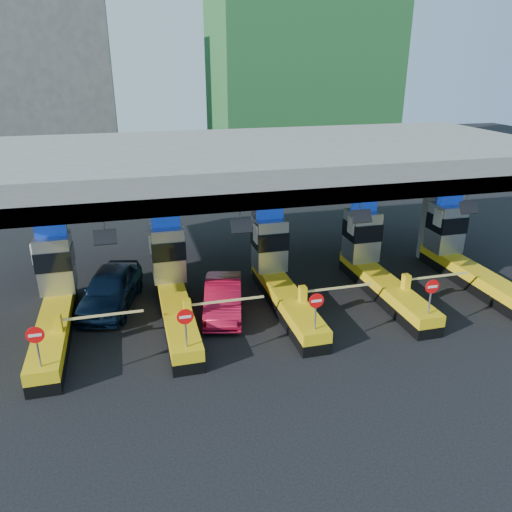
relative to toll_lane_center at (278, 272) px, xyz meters
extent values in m
plane|color=black|center=(0.00, -0.28, -1.40)|extent=(120.00, 120.00, 0.00)
cube|color=slate|center=(0.00, 2.72, 4.85)|extent=(28.00, 12.00, 1.50)
cube|color=#4C4C49|center=(0.00, -2.98, 4.45)|extent=(28.00, 0.60, 0.70)
cube|color=slate|center=(-10.00, 2.72, 1.35)|extent=(1.00, 1.00, 5.50)
cube|color=slate|center=(0.00, 2.72, 1.35)|extent=(1.00, 1.00, 5.50)
cube|color=slate|center=(10.00, 2.72, 1.35)|extent=(1.00, 1.00, 5.50)
cylinder|color=slate|center=(-7.50, -2.98, 3.85)|extent=(0.06, 0.06, 0.50)
cube|color=black|center=(-7.50, -3.18, 3.50)|extent=(0.80, 0.38, 0.54)
cylinder|color=slate|center=(-2.50, -2.98, 3.85)|extent=(0.06, 0.06, 0.50)
cube|color=black|center=(-2.50, -3.18, 3.50)|extent=(0.80, 0.38, 0.54)
cylinder|color=slate|center=(2.50, -2.98, 3.85)|extent=(0.06, 0.06, 0.50)
cube|color=black|center=(2.50, -3.18, 3.50)|extent=(0.80, 0.38, 0.54)
cylinder|color=slate|center=(7.50, -2.98, 3.85)|extent=(0.06, 0.06, 0.50)
cube|color=black|center=(7.50, -3.18, 3.50)|extent=(0.80, 0.38, 0.54)
cube|color=black|center=(-10.00, -1.28, -1.15)|extent=(1.20, 8.00, 0.50)
cube|color=#E5B70C|center=(-10.00, -1.28, -0.65)|extent=(1.20, 8.00, 0.50)
cube|color=#9EA3A8|center=(-10.00, 1.52, 0.90)|extent=(1.50, 1.50, 2.60)
cube|color=black|center=(-10.00, 1.50, 1.20)|extent=(1.56, 1.56, 0.90)
cube|color=#0C2DBF|center=(-10.00, 1.52, 2.48)|extent=(1.30, 0.35, 0.55)
cube|color=white|center=(-10.80, 1.22, 1.60)|extent=(0.06, 0.70, 0.90)
cylinder|color=slate|center=(-10.00, -4.88, 0.25)|extent=(0.07, 0.07, 1.30)
cylinder|color=red|center=(-10.00, -4.91, 0.85)|extent=(0.60, 0.04, 0.60)
cube|color=white|center=(-10.00, -4.93, 0.85)|extent=(0.42, 0.02, 0.10)
cube|color=#E5B70C|center=(-9.65, -2.48, -0.05)|extent=(0.30, 0.35, 0.70)
cube|color=white|center=(-8.00, -2.48, 0.05)|extent=(3.20, 0.08, 0.08)
cube|color=black|center=(-5.00, -1.28, -1.15)|extent=(1.20, 8.00, 0.50)
cube|color=#E5B70C|center=(-5.00, -1.28, -0.65)|extent=(1.20, 8.00, 0.50)
cube|color=#9EA3A8|center=(-5.00, 1.52, 0.90)|extent=(1.50, 1.50, 2.60)
cube|color=black|center=(-5.00, 1.50, 1.20)|extent=(1.56, 1.56, 0.90)
cube|color=#0C2DBF|center=(-5.00, 1.52, 2.48)|extent=(1.30, 0.35, 0.55)
cube|color=white|center=(-5.80, 1.22, 1.60)|extent=(0.06, 0.70, 0.90)
cylinder|color=slate|center=(-5.00, -4.88, 0.25)|extent=(0.07, 0.07, 1.30)
cylinder|color=red|center=(-5.00, -4.91, 0.85)|extent=(0.60, 0.04, 0.60)
cube|color=white|center=(-5.00, -4.93, 0.85)|extent=(0.42, 0.02, 0.10)
cube|color=#E5B70C|center=(-4.65, -2.48, -0.05)|extent=(0.30, 0.35, 0.70)
cube|color=white|center=(-3.00, -2.48, 0.05)|extent=(3.20, 0.08, 0.08)
cube|color=black|center=(0.00, -1.28, -1.15)|extent=(1.20, 8.00, 0.50)
cube|color=#E5B70C|center=(0.00, -1.28, -0.65)|extent=(1.20, 8.00, 0.50)
cube|color=#9EA3A8|center=(0.00, 1.52, 0.90)|extent=(1.50, 1.50, 2.60)
cube|color=black|center=(0.00, 1.50, 1.20)|extent=(1.56, 1.56, 0.90)
cube|color=#0C2DBF|center=(0.00, 1.52, 2.48)|extent=(1.30, 0.35, 0.55)
cube|color=white|center=(-0.80, 1.22, 1.60)|extent=(0.06, 0.70, 0.90)
cylinder|color=slate|center=(0.00, -4.88, 0.25)|extent=(0.07, 0.07, 1.30)
cylinder|color=red|center=(0.00, -4.91, 0.85)|extent=(0.60, 0.04, 0.60)
cube|color=white|center=(0.00, -4.93, 0.85)|extent=(0.42, 0.02, 0.10)
cube|color=#E5B70C|center=(0.35, -2.48, -0.05)|extent=(0.30, 0.35, 0.70)
cube|color=white|center=(2.00, -2.48, 0.05)|extent=(3.20, 0.08, 0.08)
cube|color=black|center=(5.00, -1.28, -1.15)|extent=(1.20, 8.00, 0.50)
cube|color=#E5B70C|center=(5.00, -1.28, -0.65)|extent=(1.20, 8.00, 0.50)
cube|color=#9EA3A8|center=(5.00, 1.52, 0.90)|extent=(1.50, 1.50, 2.60)
cube|color=black|center=(5.00, 1.50, 1.20)|extent=(1.56, 1.56, 0.90)
cube|color=#0C2DBF|center=(5.00, 1.52, 2.48)|extent=(1.30, 0.35, 0.55)
cube|color=white|center=(4.20, 1.22, 1.60)|extent=(0.06, 0.70, 0.90)
cylinder|color=slate|center=(5.00, -4.88, 0.25)|extent=(0.07, 0.07, 1.30)
cylinder|color=red|center=(5.00, -4.91, 0.85)|extent=(0.60, 0.04, 0.60)
cube|color=white|center=(5.00, -4.93, 0.85)|extent=(0.42, 0.02, 0.10)
cube|color=#E5B70C|center=(5.35, -2.48, -0.05)|extent=(0.30, 0.35, 0.70)
cube|color=white|center=(7.00, -2.48, 0.05)|extent=(3.20, 0.08, 0.08)
cube|color=black|center=(10.00, -1.28, -1.15)|extent=(1.20, 8.00, 0.50)
cube|color=#E5B70C|center=(10.00, -1.28, -0.65)|extent=(1.20, 8.00, 0.50)
cube|color=#9EA3A8|center=(10.00, 1.52, 0.90)|extent=(1.50, 1.50, 2.60)
cube|color=black|center=(10.00, 1.50, 1.20)|extent=(1.56, 1.56, 0.90)
cube|color=#0C2DBF|center=(10.00, 1.52, 2.48)|extent=(1.30, 0.35, 0.55)
cube|color=white|center=(9.20, 1.22, 1.60)|extent=(0.06, 0.70, 0.90)
cube|color=#E5B70C|center=(10.35, -2.48, -0.05)|extent=(0.30, 0.35, 0.70)
cube|color=#1E5926|center=(12.00, 31.72, 12.60)|extent=(18.00, 12.00, 28.00)
cube|color=#4C4C49|center=(-14.00, 35.72, 7.60)|extent=(14.00, 10.00, 18.00)
imported|color=black|center=(-7.76, 1.19, -0.49)|extent=(3.44, 5.72, 1.82)
imported|color=#A90D28|center=(-2.83, -0.80, -0.63)|extent=(2.61, 4.90, 1.54)
camera|label=1|loc=(-6.56, -20.79, 9.38)|focal=35.00mm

